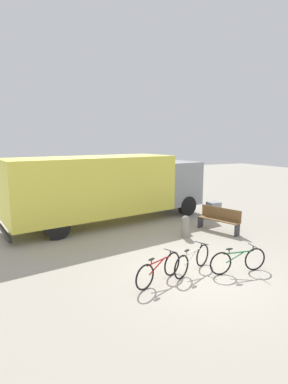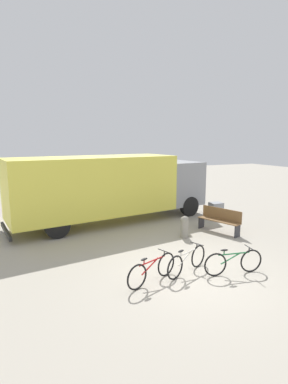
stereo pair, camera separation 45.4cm
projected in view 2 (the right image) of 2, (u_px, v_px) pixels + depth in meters
ground_plane at (196, 275)px, 8.12m from camera, size 60.00×60.00×0.00m
delivery_truck at (111, 185)px, 13.19m from camera, size 9.20×3.66×2.92m
park_bench at (220, 219)px, 11.83m from camera, size 0.96×1.79×0.95m
bicycle_near at (152, 270)px, 7.61m from camera, size 1.62×0.71×0.74m
bicycle_middle at (187, 261)px, 8.16m from camera, size 1.61×0.74×0.74m
bicycle_far at (233, 262)px, 8.09m from camera, size 1.71×0.46×0.74m
bollard_near_bench at (185, 226)px, 11.18m from camera, size 0.31×0.31×0.82m
utility_box at (216, 210)px, 14.08m from camera, size 0.57×0.47×0.72m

